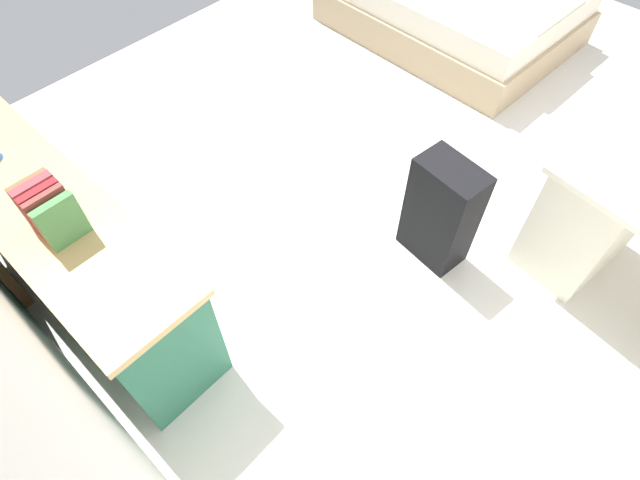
{
  "coord_description": "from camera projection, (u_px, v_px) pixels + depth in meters",
  "views": [
    {
      "loc": [
        -0.86,
        2.28,
        2.44
      ],
      "look_at": [
        0.07,
        1.27,
        0.6
      ],
      "focal_mm": 28.52,
      "sensor_mm": 36.0,
      "label": 1
    }
  ],
  "objects": [
    {
      "name": "ground_plane",
      "position": [
        461.0,
        186.0,
        3.3
      ],
      "size": [
        5.86,
        5.86,
        0.0
      ],
      "primitive_type": "plane",
      "color": "silver"
    },
    {
      "name": "wall_back",
      "position": [
        15.0,
        371.0,
        1.22
      ],
      "size": [
        4.44,
        0.1,
        2.54
      ],
      "primitive_type": "cube",
      "color": "silver",
      "rests_on": "ground_plane"
    },
    {
      "name": "credenza",
      "position": [
        72.0,
        253.0,
        2.53
      ],
      "size": [
        1.8,
        0.48,
        0.75
      ],
      "color": "#28664C",
      "rests_on": "ground_plane"
    },
    {
      "name": "bed",
      "position": [
        454.0,
        4.0,
        4.19
      ],
      "size": [
        1.97,
        1.5,
        0.58
      ],
      "color": "tan",
      "rests_on": "ground_plane"
    },
    {
      "name": "suitcase_black",
      "position": [
        441.0,
        213.0,
        2.74
      ],
      "size": [
        0.39,
        0.27,
        0.67
      ],
      "primitive_type": "cube",
      "rotation": [
        0.0,
        0.0,
        -0.14
      ],
      "color": "black",
      "rests_on": "ground_plane"
    },
    {
      "name": "book_row",
      "position": [
        50.0,
        210.0,
        2.07
      ],
      "size": [
        0.23,
        0.17,
        0.23
      ],
      "color": "#468048",
      "rests_on": "credenza"
    }
  ]
}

